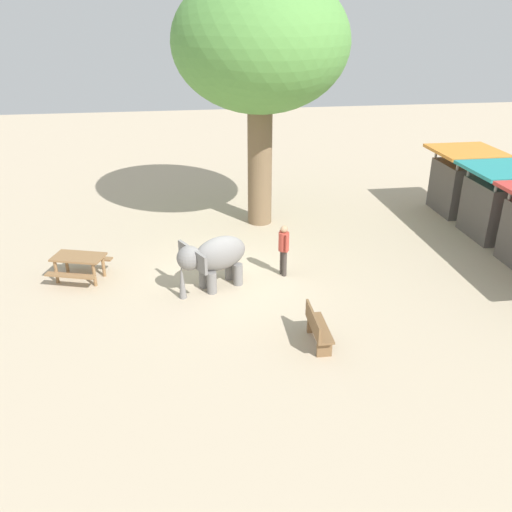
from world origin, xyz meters
TOP-DOWN VIEW (x-y plane):
  - ground_plane at (0.00, 0.00)m, footprint 60.00×60.00m
  - elephant at (0.50, -0.36)m, footprint 1.85×2.18m
  - person_handler at (-0.05, 1.81)m, footprint 0.50×0.32m
  - shade_tree_main at (-4.60, 1.77)m, footprint 6.55×6.00m
  - wooden_bench at (3.78, 1.89)m, footprint 1.41×0.42m
  - picnic_table_near at (-0.62, -4.32)m, footprint 1.86×1.88m
  - market_stall_orange at (-4.59, 9.90)m, footprint 2.50×2.50m
  - market_stall_teal at (-1.99, 9.90)m, footprint 2.50×2.50m

SIDE VIEW (x-z plane):
  - ground_plane at x=0.00m, z-range 0.00..0.00m
  - wooden_bench at x=3.78m, z-range 0.03..0.91m
  - picnic_table_near at x=-0.62m, z-range 0.20..0.98m
  - person_handler at x=-0.05m, z-range 0.14..1.76m
  - elephant at x=0.50m, z-range 0.21..1.76m
  - market_stall_orange at x=-4.59m, z-range -0.12..2.40m
  - market_stall_teal at x=-1.99m, z-range -0.12..2.40m
  - shade_tree_main at x=-4.60m, z-range 1.98..10.74m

